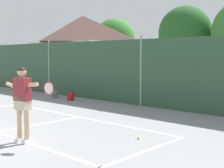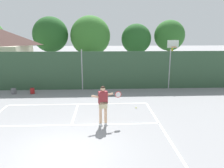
{
  "view_description": "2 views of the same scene",
  "coord_description": "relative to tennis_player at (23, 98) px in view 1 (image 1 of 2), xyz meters",
  "views": [
    {
      "loc": [
        8.31,
        -1.72,
        2.14
      ],
      "look_at": [
        0.96,
        6.17,
        1.17
      ],
      "focal_mm": 51.32,
      "sensor_mm": 36.0,
      "label": 1
    },
    {
      "loc": [
        1.4,
        -7.22,
        4.23
      ],
      "look_at": [
        1.94,
        3.6,
        1.66
      ],
      "focal_mm": 35.78,
      "sensor_mm": 36.0,
      "label": 2
    }
  ],
  "objects": [
    {
      "name": "tennis_player",
      "position": [
        0.0,
        0.0,
        0.0
      ],
      "size": [
        1.39,
        0.47,
        1.85
      ],
      "color": "silver",
      "rests_on": "ground"
    },
    {
      "name": "tennis_ball",
      "position": [
        1.86,
        2.17,
        -1.08
      ],
      "size": [
        0.07,
        0.07,
        0.07
      ],
      "primitive_type": "sphere",
      "color": "#CCE033",
      "rests_on": "ground"
    },
    {
      "name": "backpack_grey",
      "position": [
        -6.14,
        5.53,
        -0.92
      ],
      "size": [
        0.32,
        0.3,
        0.46
      ],
      "color": "slate",
      "rests_on": "ground"
    },
    {
      "name": "clubhouse_building",
      "position": [
        -10.11,
        11.0,
        1.42
      ],
      "size": [
        6.95,
        5.1,
        4.89
      ],
      "color": "beige",
      "rests_on": "ground"
    },
    {
      "name": "chainlink_fence",
      "position": [
        -1.48,
        6.56,
        0.3
      ],
      "size": [
        26.09,
        0.09,
        2.97
      ],
      "color": "#2D4C33",
      "rests_on": "ground"
    },
    {
      "name": "backpack_red",
      "position": [
        -4.86,
        5.52,
        -0.92
      ],
      "size": [
        0.31,
        0.29,
        0.46
      ],
      "color": "maroon",
      "rests_on": "ground"
    }
  ]
}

